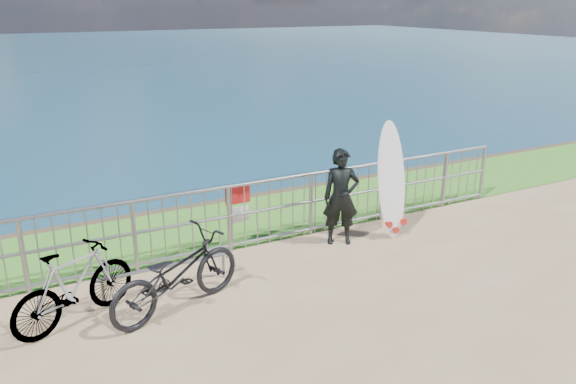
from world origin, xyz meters
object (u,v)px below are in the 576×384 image
surfboard (392,184)px  surfer (341,197)px  bicycle_near (176,274)px  bicycle_far (74,286)px

surfboard → surfer: bearing=173.3°
surfer → bicycle_near: 3.18m
bicycle_near → bicycle_far: 1.25m
surfboard → bicycle_near: size_ratio=1.01×
surfer → bicycle_near: surfer is taller
bicycle_far → surfboard: bearing=-110.4°
bicycle_far → bicycle_near: bearing=-129.1°
surfer → surfboard: 0.95m
surfer → surfboard: surfboard is taller
bicycle_near → bicycle_far: bearing=56.5°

